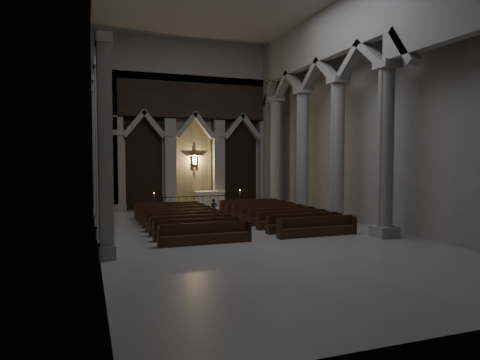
{
  "coord_description": "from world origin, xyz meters",
  "views": [
    {
      "loc": [
        -7.4,
        -18.65,
        3.66
      ],
      "look_at": [
        0.39,
        3.0,
        2.45
      ],
      "focal_mm": 32.0,
      "sensor_mm": 36.0,
      "label": 1
    }
  ],
  "objects": [
    {
      "name": "room",
      "position": [
        0.0,
        0.0,
        7.6
      ],
      "size": [
        24.0,
        24.1,
        12.0
      ],
      "color": "gray",
      "rests_on": "ground"
    },
    {
      "name": "sanctuary_wall",
      "position": [
        0.0,
        11.54,
        6.62
      ],
      "size": [
        14.0,
        0.77,
        12.0
      ],
      "color": "#99978F",
      "rests_on": "ground"
    },
    {
      "name": "right_arcade",
      "position": [
        5.5,
        1.33,
        7.83
      ],
      "size": [
        1.0,
        24.0,
        12.0
      ],
      "color": "#99978F",
      "rests_on": "ground"
    },
    {
      "name": "left_pilasters",
      "position": [
        -6.75,
        3.5,
        3.91
      ],
      "size": [
        0.6,
        13.0,
        8.03
      ],
      "color": "#99978F",
      "rests_on": "ground"
    },
    {
      "name": "sanctuary_step",
      "position": [
        0.0,
        10.6,
        0.07
      ],
      "size": [
        8.5,
        2.6,
        0.15
      ],
      "primitive_type": "cube",
      "color": "#99978F",
      "rests_on": "ground"
    },
    {
      "name": "altar",
      "position": [
        1.02,
        11.2,
        0.7
      ],
      "size": [
        2.14,
        0.86,
        1.08
      ],
      "color": "beige",
      "rests_on": "sanctuary_step"
    },
    {
      "name": "altar_rail",
      "position": [
        0.0,
        9.44,
        0.73
      ],
      "size": [
        5.57,
        0.09,
        1.1
      ],
      "color": "black",
      "rests_on": "ground"
    },
    {
      "name": "candle_stand_left",
      "position": [
        -3.26,
        9.44,
        0.37
      ],
      "size": [
        0.23,
        0.23,
        1.37
      ],
      "color": "olive",
      "rests_on": "ground"
    },
    {
      "name": "candle_stand_right",
      "position": [
        2.59,
        9.11,
        0.39
      ],
      "size": [
        0.24,
        0.24,
        1.44
      ],
      "color": "olive",
      "rests_on": "ground"
    },
    {
      "name": "pews",
      "position": [
        -0.0,
        3.18,
        0.29
      ],
      "size": [
        9.43,
        9.29,
        0.9
      ],
      "color": "black",
      "rests_on": "ground"
    },
    {
      "name": "worshipper",
      "position": [
        -0.12,
        6.3,
        0.57
      ],
      "size": [
        0.48,
        0.39,
        1.14
      ],
      "primitive_type": "imported",
      "rotation": [
        0.0,
        0.0,
        -0.33
      ],
      "color": "black",
      "rests_on": "ground"
    }
  ]
}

